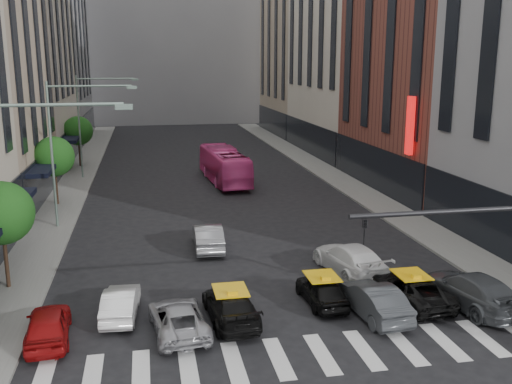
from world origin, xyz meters
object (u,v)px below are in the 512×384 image
streetlamp_mid (67,135)px  taxi_left (231,306)px  streetlamp_far (90,113)px  taxi_center (322,290)px  bus (224,165)px  car_white_front (121,303)px  car_red (48,325)px  streetlamp_near (8,192)px

streetlamp_mid → taxi_left: size_ratio=2.01×
streetlamp_mid → streetlamp_far: bearing=90.0°
taxi_left → taxi_center: taxi_left is taller
bus → car_white_front: bearing=68.7°
streetlamp_mid → bus: (11.38, 12.06, -4.42)m
streetlamp_far → car_red: streetlamp_far is taller
streetlamp_near → car_white_front: (3.44, 2.07, -5.29)m
streetlamp_mid → bus: streetlamp_mid is taller
streetlamp_far → car_white_front: size_ratio=2.40×
streetlamp_near → car_red: streetlamp_near is taller
car_red → taxi_left: 7.00m
car_white_front → bus: 27.19m
taxi_center → car_red: bearing=3.9°
streetlamp_mid → car_white_front: streetlamp_mid is taller
streetlamp_mid → streetlamp_far: size_ratio=1.00×
streetlamp_far → streetlamp_near: bearing=-90.0°
taxi_left → streetlamp_far: bearing=-79.3°
taxi_left → bus: bearing=-100.8°
streetlamp_near → bus: streetlamp_near is taller
streetlamp_mid → taxi_center: 19.37m
streetlamp_mid → taxi_center: bearing=-50.1°
streetlamp_far → taxi_left: size_ratio=2.01×
car_white_front → streetlamp_far: bearing=-79.0°
streetlamp_far → car_red: bearing=-88.5°
car_white_front → taxi_left: bearing=168.4°
taxi_left → bus: 27.49m
streetlamp_near → taxi_center: bearing=8.1°
streetlamp_mid → streetlamp_far: same height
streetlamp_mid → car_red: streetlamp_mid is taller
streetlamp_mid → car_red: size_ratio=2.31×
taxi_left → car_white_front: bearing=-19.4°
streetlamp_mid → bus: size_ratio=0.84×
streetlamp_far → car_red: 32.03m
streetlamp_far → taxi_center: bearing=-68.5°
streetlamp_near → taxi_center: 13.17m
streetlamp_near → streetlamp_far: 32.00m
car_white_front → taxi_center: 8.51m
car_red → bus: 29.60m
car_red → car_white_front: (2.60, 1.65, -0.05)m
streetlamp_mid → car_white_front: bearing=-76.1°
car_red → bus: size_ratio=0.37×
streetlamp_mid → taxi_left: streetlamp_mid is taller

